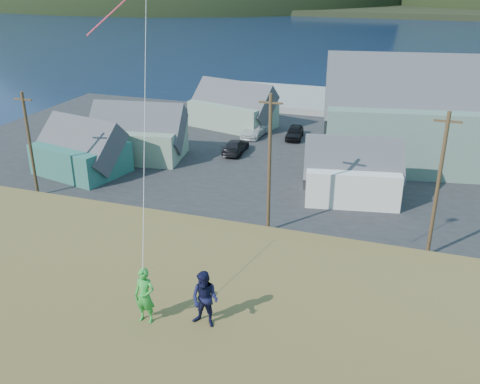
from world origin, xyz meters
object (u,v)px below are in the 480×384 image
(shed_white, at_px, (352,172))
(kite_flyer_navy, at_px, (205,299))
(shed_palegreen_far, at_px, (233,106))
(kite_flyer_green, at_px, (145,296))
(shed_teal, at_px, (80,149))
(shed_palegreen_near, at_px, (137,134))
(wharf, at_px, (298,99))

(shed_white, xyz_separation_m, kite_flyer_navy, (-1.01, -27.68, 5.77))
(shed_palegreen_far, bearing_deg, kite_flyer_green, -58.75)
(shed_teal, xyz_separation_m, kite_flyer_navy, (22.59, -25.58, 5.81))
(shed_white, distance_m, shed_palegreen_far, 22.70)
(shed_palegreen_far, bearing_deg, shed_white, -31.01)
(shed_white, height_order, kite_flyer_green, kite_flyer_green)
(kite_flyer_navy, bearing_deg, shed_palegreen_far, 113.59)
(shed_palegreen_near, bearing_deg, kite_flyer_green, -68.96)
(wharf, distance_m, shed_teal, 35.13)
(shed_palegreen_far, bearing_deg, shed_teal, -98.04)
(kite_flyer_green, bearing_deg, shed_palegreen_near, 120.49)
(kite_flyer_navy, bearing_deg, shed_white, 92.96)
(shed_teal, height_order, kite_flyer_navy, kite_flyer_navy)
(shed_teal, distance_m, shed_palegreen_near, 6.02)
(shed_teal, bearing_deg, kite_flyer_green, -38.71)
(shed_palegreen_far, distance_m, kite_flyer_navy, 46.77)
(wharf, distance_m, shed_palegreen_near, 29.18)
(wharf, bearing_deg, shed_palegreen_far, -106.39)
(kite_flyer_navy, bearing_deg, shed_teal, 136.50)
(shed_palegreen_near, bearing_deg, kite_flyer_navy, -66.22)
(kite_flyer_green, relative_size, kite_flyer_navy, 0.99)
(wharf, distance_m, kite_flyer_green, 60.04)
(kite_flyer_navy, bearing_deg, shed_palegreen_near, 127.74)
(shed_white, relative_size, kite_flyer_navy, 4.60)
(shed_teal, bearing_deg, shed_palegreen_near, 75.54)
(shed_teal, relative_size, shed_palegreen_far, 0.83)
(wharf, height_order, shed_palegreen_far, shed_palegreen_far)
(shed_palegreen_near, bearing_deg, shed_teal, -125.98)
(shed_palegreen_near, xyz_separation_m, shed_palegreen_far, (5.09, 13.07, 0.00))
(shed_teal, distance_m, shed_white, 23.70)
(wharf, relative_size, kite_flyer_navy, 14.22)
(shed_palegreen_far, bearing_deg, kite_flyer_navy, -56.48)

